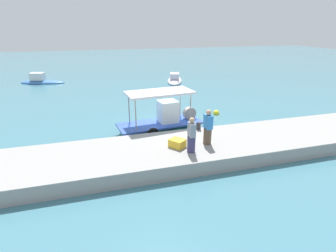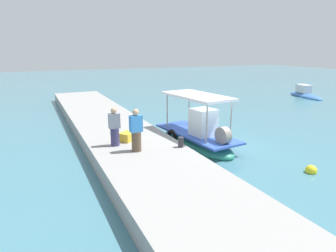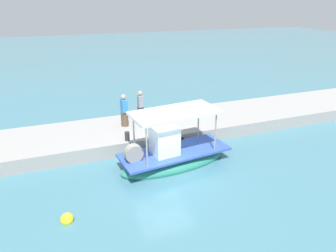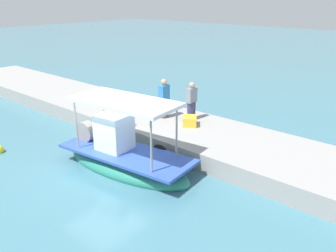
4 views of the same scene
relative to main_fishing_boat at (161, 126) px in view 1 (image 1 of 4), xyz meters
name	(u,v)px [view 1 (image 1 of 4)]	position (x,y,z in m)	size (l,w,h in m)	color
ground_plane	(169,129)	(0.63, 0.53, -0.48)	(120.00, 120.00, 0.00)	teal
dock_quay	(191,150)	(0.63, -3.49, -0.12)	(36.00, 3.93, 0.71)	#999794
main_fishing_boat	(161,126)	(0.00, 0.00, 0.00)	(5.47, 2.48, 2.97)	#2B8670
fisherman_near_bollard	(208,129)	(1.38, -3.72, 1.04)	(0.42, 0.52, 1.78)	brown
fisherman_by_crate	(191,137)	(0.29, -4.33, 1.00)	(0.39, 0.49, 1.69)	#393660
mooring_bollard	(199,126)	(1.70, -1.82, 0.45)	(0.24, 0.24, 0.44)	#2D2D33
cargo_crate	(177,143)	(-0.16, -3.64, 0.43)	(0.71, 0.57, 0.39)	yellow
marker_buoy	(216,113)	(4.89, 2.43, -0.39)	(0.46, 0.46, 0.46)	yellow
moored_boat_near	(42,81)	(-9.31, 18.36, -0.28)	(5.24, 2.96, 1.43)	#3C70B9
moored_boat_mid	(175,80)	(5.47, 14.63, -0.26)	(3.07, 4.92, 1.37)	white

